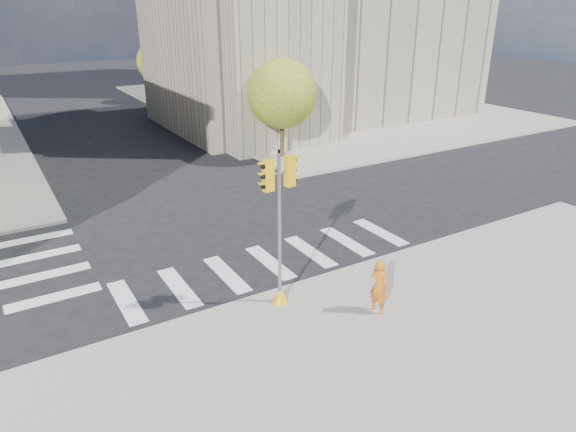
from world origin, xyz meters
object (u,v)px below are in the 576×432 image
object	(u,v)px
lamp_near	(258,77)
photographer	(379,286)
traffic_signal	(280,241)
lamp_far	(184,59)

from	to	relation	value
lamp_near	photographer	xyz separation A→B (m)	(-6.97, -20.85, -3.54)
traffic_signal	photographer	bearing A→B (deg)	-45.74
lamp_far	traffic_signal	xyz separation A→B (m)	(-9.30, -32.80, -2.27)
lamp_near	lamp_far	size ratio (longest dim) A/B	1.00
traffic_signal	lamp_near	bearing A→B (deg)	59.24
photographer	lamp_near	bearing A→B (deg)	-30.37
lamp_near	traffic_signal	world-z (taller)	lamp_near
lamp_near	traffic_signal	xyz separation A→B (m)	(-9.30, -18.80, -2.27)
traffic_signal	photographer	distance (m)	3.35
lamp_near	photographer	distance (m)	22.26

